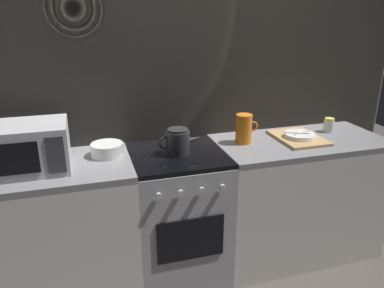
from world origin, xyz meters
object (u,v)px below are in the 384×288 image
Objects in this scene: spice_jar at (329,125)px; pitcher at (244,129)px; kettle at (178,142)px; dish_pile at (299,137)px; mixing_bowl at (107,150)px; microwave at (26,147)px; stove_unit at (178,215)px.

pitcher is at bearing -176.36° from spice_jar.
dish_pile is at bearing 1.62° from kettle.
spice_jar is at bearing 16.96° from dish_pile.
pitcher reaches higher than dish_pile.
pitcher reaches higher than mixing_bowl.
spice_jar is (0.31, 0.09, 0.03)m from dish_pile.
pitcher is at bearing 173.06° from dish_pile.
microwave reaches higher than spice_jar.
mixing_bowl is at bearing 167.43° from kettle.
kettle reaches higher than spice_jar.
pitcher is (0.48, 0.07, 0.02)m from kettle.
pitcher is at bearing 6.92° from stove_unit.
stove_unit is 8.57× the size of spice_jar.
kettle reaches higher than stove_unit.
microwave reaches higher than stove_unit.
kettle reaches higher than mixing_bowl.
mixing_bowl is 1.00× the size of pitcher.
pitcher is at bearing 8.74° from kettle.
spice_jar is (1.62, 0.02, 0.01)m from mixing_bowl.
stove_unit is at bearing -10.75° from mixing_bowl.
kettle is 0.49m from pitcher.
mixing_bowl is 0.92m from pitcher.
microwave is (-0.88, -0.01, 0.59)m from stove_unit.
kettle is (0.00, -0.02, 0.53)m from stove_unit.
microwave is 1.77m from dish_pile.
dish_pile is (0.40, -0.05, -0.08)m from pitcher.
spice_jar is at bearing 4.97° from stove_unit.
stove_unit is at bearing -173.08° from pitcher.
stove_unit is at bearing 0.86° from microwave.
microwave is at bearing -176.98° from pitcher.
mixing_bowl is (0.45, 0.10, -0.10)m from microwave.
stove_unit is at bearing 103.26° from kettle.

